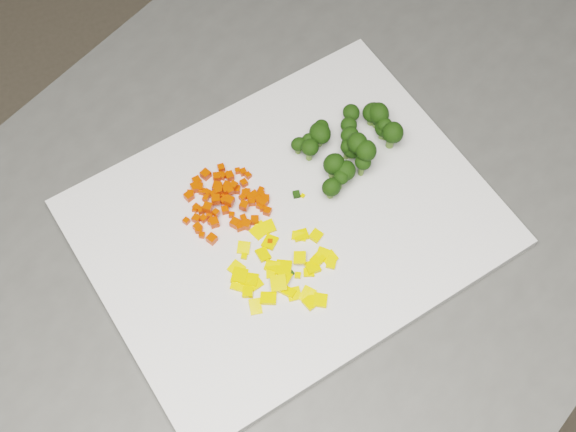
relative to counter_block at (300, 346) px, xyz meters
name	(u,v)px	position (x,y,z in m)	size (l,w,h in m)	color
counter_block	(300,346)	(0.00, 0.00, 0.00)	(0.93, 0.65, 0.90)	#494A47
cutting_board	(288,223)	(-0.03, -0.01, 0.46)	(0.40, 0.31, 0.01)	silver
carrot_pile	(225,200)	(-0.08, 0.03, 0.47)	(0.09, 0.09, 0.02)	red
pepper_pile	(286,266)	(-0.05, -0.06, 0.47)	(0.10, 0.10, 0.01)	yellow
broccoli_pile	(347,144)	(0.06, 0.03, 0.49)	(0.11, 0.11, 0.05)	black
carrot_cube_0	(229,201)	(-0.07, 0.03, 0.47)	(0.01, 0.01, 0.01)	red
carrot_cube_1	(202,191)	(-0.09, 0.06, 0.46)	(0.01, 0.01, 0.01)	red
carrot_cube_2	(212,239)	(-0.11, 0.00, 0.47)	(0.01, 0.01, 0.01)	red
carrot_cube_3	(208,207)	(-0.10, 0.03, 0.47)	(0.01, 0.01, 0.01)	red
carrot_cube_4	(257,198)	(-0.05, 0.02, 0.46)	(0.01, 0.01, 0.01)	red
carrot_cube_5	(197,181)	(-0.09, 0.07, 0.46)	(0.01, 0.01, 0.01)	red
carrot_cube_6	(191,194)	(-0.11, 0.06, 0.46)	(0.01, 0.01, 0.01)	red
carrot_cube_7	(234,185)	(-0.06, 0.04, 0.47)	(0.01, 0.01, 0.01)	red
carrot_cube_8	(243,218)	(-0.07, 0.01, 0.46)	(0.01, 0.01, 0.01)	red
carrot_cube_9	(260,205)	(-0.05, 0.01, 0.46)	(0.01, 0.01, 0.01)	red
carrot_cube_10	(245,193)	(-0.05, 0.03, 0.46)	(0.01, 0.01, 0.01)	red
carrot_cube_11	(226,190)	(-0.07, 0.04, 0.47)	(0.01, 0.01, 0.01)	red
carrot_cube_12	(218,189)	(-0.08, 0.05, 0.47)	(0.01, 0.01, 0.01)	red
carrot_cube_13	(263,208)	(-0.05, 0.01, 0.46)	(0.01, 0.01, 0.01)	red
carrot_cube_14	(230,191)	(-0.07, 0.04, 0.47)	(0.01, 0.01, 0.01)	red
carrot_cube_15	(206,199)	(-0.09, 0.05, 0.46)	(0.01, 0.01, 0.01)	red
carrot_cube_16	(202,235)	(-0.11, 0.01, 0.46)	(0.01, 0.01, 0.01)	red
carrot_cube_17	(203,219)	(-0.11, 0.02, 0.46)	(0.01, 0.01, 0.01)	red
carrot_cube_18	(261,190)	(-0.04, 0.03, 0.46)	(0.01, 0.01, 0.01)	red
carrot_cube_19	(235,223)	(-0.08, 0.01, 0.47)	(0.01, 0.01, 0.01)	red
carrot_cube_20	(246,224)	(-0.07, 0.00, 0.47)	(0.01, 0.01, 0.01)	red
carrot_cube_21	(266,199)	(-0.04, 0.02, 0.46)	(0.01, 0.01, 0.01)	red
carrot_cube_22	(267,211)	(-0.04, 0.00, 0.46)	(0.01, 0.01, 0.01)	red
carrot_cube_23	(244,206)	(-0.06, 0.02, 0.47)	(0.01, 0.01, 0.01)	red
carrot_cube_24	(186,221)	(-0.12, 0.03, 0.46)	(0.01, 0.01, 0.01)	red
carrot_cube_25	(214,222)	(-0.10, 0.02, 0.47)	(0.01, 0.01, 0.01)	red
carrot_cube_26	(247,192)	(-0.05, 0.03, 0.46)	(0.01, 0.01, 0.01)	red
carrot_cube_27	(248,176)	(-0.04, 0.05, 0.46)	(0.01, 0.01, 0.01)	red
carrot_cube_28	(228,190)	(-0.07, 0.04, 0.47)	(0.01, 0.01, 0.01)	red
carrot_cube_29	(221,168)	(-0.07, 0.07, 0.46)	(0.01, 0.01, 0.01)	red
carrot_cube_30	(206,174)	(-0.08, 0.07, 0.47)	(0.01, 0.01, 0.01)	red
carrot_cube_31	(209,215)	(-0.10, 0.03, 0.46)	(0.01, 0.01, 0.01)	red
carrot_cube_32	(265,197)	(-0.04, 0.02, 0.46)	(0.01, 0.01, 0.01)	red
carrot_cube_33	(244,183)	(-0.05, 0.05, 0.46)	(0.01, 0.01, 0.01)	red
carrot_cube_34	(237,190)	(-0.06, 0.04, 0.46)	(0.01, 0.01, 0.01)	red
carrot_cube_35	(199,230)	(-0.11, 0.01, 0.46)	(0.01, 0.01, 0.01)	red
carrot_cube_36	(228,187)	(-0.07, 0.05, 0.47)	(0.01, 0.01, 0.01)	red
carrot_cube_37	(212,222)	(-0.10, 0.02, 0.46)	(0.01, 0.01, 0.01)	red
carrot_cube_38	(217,187)	(-0.08, 0.05, 0.47)	(0.01, 0.01, 0.01)	red
carrot_cube_39	(216,199)	(-0.09, 0.04, 0.47)	(0.01, 0.01, 0.01)	red
carrot_cube_40	(201,211)	(-0.10, 0.03, 0.46)	(0.01, 0.01, 0.01)	red
carrot_cube_41	(226,196)	(-0.07, 0.04, 0.46)	(0.01, 0.01, 0.01)	red
carrot_cube_42	(260,201)	(-0.04, 0.02, 0.46)	(0.01, 0.01, 0.01)	red
carrot_cube_43	(230,176)	(-0.06, 0.06, 0.46)	(0.01, 0.01, 0.01)	red
carrot_cube_44	(243,198)	(-0.06, 0.03, 0.46)	(0.01, 0.01, 0.01)	red
carrot_cube_45	(222,176)	(-0.07, 0.06, 0.46)	(0.01, 0.01, 0.01)	red
carrot_cube_46	(223,201)	(-0.08, 0.03, 0.47)	(0.01, 0.01, 0.01)	red
carrot_cube_47	(255,220)	(-0.06, 0.00, 0.46)	(0.01, 0.01, 0.01)	red
carrot_cube_48	(254,195)	(-0.05, 0.03, 0.46)	(0.01, 0.01, 0.01)	red
carrot_cube_49	(232,215)	(-0.08, 0.02, 0.46)	(0.01, 0.01, 0.01)	red
carrot_cube_50	(216,212)	(-0.09, 0.02, 0.47)	(0.01, 0.01, 0.01)	red
carrot_cube_51	(240,226)	(-0.08, 0.00, 0.46)	(0.01, 0.01, 0.01)	red
carrot_cube_52	(217,186)	(-0.08, 0.05, 0.46)	(0.01, 0.01, 0.01)	red
carrot_cube_53	(189,196)	(-0.11, 0.05, 0.46)	(0.01, 0.01, 0.01)	red
carrot_cube_54	(238,171)	(-0.05, 0.06, 0.46)	(0.01, 0.01, 0.01)	red
carrot_cube_55	(208,194)	(-0.09, 0.05, 0.46)	(0.01, 0.01, 0.01)	red
carrot_cube_56	(214,195)	(-0.09, 0.04, 0.47)	(0.01, 0.01, 0.01)	red
carrot_cube_57	(197,219)	(-0.11, 0.03, 0.46)	(0.01, 0.01, 0.01)	red
carrot_cube_58	(216,199)	(-0.09, 0.04, 0.47)	(0.01, 0.01, 0.01)	red
carrot_cube_59	(228,175)	(-0.06, 0.06, 0.46)	(0.01, 0.01, 0.01)	red
carrot_cube_60	(250,197)	(-0.05, 0.03, 0.46)	(0.01, 0.01, 0.01)	red
carrot_cube_61	(196,207)	(-0.11, 0.04, 0.46)	(0.01, 0.01, 0.01)	red
carrot_cube_62	(252,202)	(-0.05, 0.02, 0.46)	(0.01, 0.01, 0.01)	red
carrot_cube_63	(199,188)	(-0.10, 0.06, 0.46)	(0.01, 0.01, 0.01)	red
carrot_cube_64	(198,184)	(-0.10, 0.07, 0.46)	(0.01, 0.01, 0.01)	red
carrot_cube_65	(207,193)	(-0.09, 0.05, 0.46)	(0.01, 0.01, 0.01)	red
carrot_cube_66	(195,187)	(-0.10, 0.06, 0.47)	(0.01, 0.01, 0.01)	red
carrot_cube_67	(261,194)	(-0.04, 0.03, 0.46)	(0.01, 0.01, 0.01)	red
carrot_cube_68	(225,210)	(-0.08, 0.02, 0.46)	(0.01, 0.01, 0.01)	red
carrot_cube_69	(198,228)	(-0.11, 0.02, 0.46)	(0.01, 0.01, 0.01)	red
carrot_cube_70	(263,203)	(-0.04, 0.02, 0.46)	(0.01, 0.01, 0.01)	red
carrot_cube_71	(243,172)	(-0.05, 0.06, 0.46)	(0.01, 0.01, 0.01)	red
carrot_cube_72	(216,224)	(-0.10, 0.01, 0.46)	(0.01, 0.01, 0.01)	red
carrot_cube_73	(217,177)	(-0.07, 0.06, 0.46)	(0.01, 0.01, 0.01)	red
carrot_cube_74	(218,191)	(-0.08, 0.04, 0.47)	(0.01, 0.01, 0.01)	red
pepper_chunk_0	(268,298)	(-0.08, -0.08, 0.46)	(0.01, 0.02, 0.00)	yellow
pepper_chunk_1	(320,300)	(-0.04, -0.11, 0.46)	(0.01, 0.01, 0.00)	yellow
pepper_chunk_2	(284,268)	(-0.05, -0.06, 0.46)	(0.02, 0.02, 0.00)	yellow
pepper_chunk_3	(250,280)	(-0.09, -0.06, 0.46)	(0.02, 0.01, 0.00)	yellow
pepper_chunk_4	(330,258)	(-0.01, -0.07, 0.46)	(0.01, 0.01, 0.00)	yellow
pepper_chunk_5	(300,258)	(-0.04, -0.06, 0.47)	(0.01, 0.01, 0.00)	yellow
pepper_chunk_6	(301,235)	(-0.02, -0.03, 0.46)	(0.01, 0.01, 0.00)	yellow
pepper_chunk_7	(240,276)	(-0.10, -0.05, 0.46)	(0.02, 0.01, 0.00)	yellow
pepper_chunk_8	(255,283)	(-0.09, -0.06, 0.46)	(0.01, 0.01, 0.00)	yellow
pepper_chunk_9	(299,236)	(-0.03, -0.03, 0.46)	(0.01, 0.01, 0.00)	yellow
pepper_chunk_10	(318,259)	(-0.02, -0.07, 0.46)	(0.01, 0.01, 0.00)	yellow
pepper_chunk_11	(284,277)	(-0.06, -0.07, 0.47)	(0.01, 0.01, 0.00)	yellow
pepper_chunk_12	(260,230)	(-0.06, -0.01, 0.46)	(0.02, 0.01, 0.00)	yellow
pepper_chunk_13	(313,267)	(-0.03, -0.07, 0.46)	(0.01, 0.01, 0.00)	yellow
pepper_chunk_14	(312,302)	(-0.04, -0.10, 0.46)	(0.02, 0.01, 0.00)	yellow
pepper_chunk_15	(255,307)	(-0.10, -0.09, 0.46)	(0.01, 0.02, 0.00)	yellow
pepper_chunk_16	(244,248)	(-0.08, -0.02, 0.46)	(0.01, 0.01, 0.00)	yellow
pepper_chunk_17	(271,266)	(-0.06, -0.05, 0.46)	(0.01, 0.01, 0.00)	yellow
pepper_chunk_18	(287,291)	(-0.06, -0.08, 0.46)	(0.02, 0.01, 0.00)	yellow
pepper_chunk_19	(331,263)	(-0.01, -0.07, 0.46)	(0.01, 0.01, 0.00)	yellow
pepper_chunk_20	(240,284)	(-0.10, -0.06, 0.46)	(0.02, 0.02, 0.00)	yellow
pepper_chunk_21	(309,273)	(-0.03, -0.07, 0.46)	(0.01, 0.01, 0.00)	yellow
pepper_chunk_22	(307,295)	(-0.04, -0.10, 0.46)	(0.02, 0.01, 0.00)	yellow
pepper_chunk_23	(248,291)	(-0.10, -0.07, 0.46)	(0.01, 0.01, 0.00)	yellow
pepper_chunk_24	(237,268)	(-0.10, -0.04, 0.46)	(0.01, 0.01, 0.00)	yellow
pepper_chunk_25	(294,294)	(-0.06, -0.09, 0.46)	(0.01, 0.01, 0.00)	yellow
pepper_chunk_26	(267,227)	(-0.05, -0.01, 0.46)	(0.01, 0.02, 0.00)	yellow
pepper_chunk_27	(273,270)	(-0.06, -0.06, 0.46)	(0.02, 0.01, 0.00)	yellow
pepper_chunk_28	(270,242)	(-0.05, -0.03, 0.46)	(0.02, 0.01, 0.00)	yellow
pepper_chunk_29	(263,254)	(-0.07, -0.04, 0.46)	(0.02, 0.01, 0.00)	yellow
pepper_chunk_30	(279,283)	(-0.07, -0.07, 0.47)	(0.02, 0.02, 0.00)	yellow
pepper_chunk_31	(316,236)	(-0.01, -0.04, 0.46)	(0.01, 0.01, 0.00)	yellow
pepper_chunk_32	(322,253)	(-0.01, -0.06, 0.46)	(0.01, 0.01, 0.00)	yellow
broccoli_floret_0	(333,168)	(0.04, 0.02, 0.48)	(0.03, 0.03, 0.03)	black
broccoli_floret_1	(298,146)	(0.02, 0.06, 0.47)	(0.02, 0.02, 0.02)	black
broccoli_floret_2	(372,115)	(0.11, 0.06, 0.47)	(0.03, 0.03, 0.03)	black
broccoli_floret_3	(344,173)	(0.05, 0.01, 0.47)	(0.03, 0.03, 0.03)	black
broccoli_floret_4	(365,154)	(0.07, 0.01, 0.49)	(0.03, 0.03, 0.03)	black
broccoli_floret_5	(331,190)	(0.02, 0.00, 0.47)	(0.03, 0.03, 0.03)	black
broccoli_floret_6	(319,136)	(0.04, 0.06, 0.48)	(0.03, 0.03, 0.03)	black
broccoli_floret_7	(385,133)	(0.11, 0.03, 0.47)	(0.02, 0.02, 0.02)	black
broccoli_floret_8	(309,151)	(0.03, 0.05, 0.48)	(0.03, 0.03, 0.03)	black
broccoli_floret_9	(377,117)	(0.11, 0.05, 0.48)	(0.03, 0.03, 0.03)	black
broccoli_floret_10	(321,131)	(0.05, 0.06, 0.47)	(0.02, 0.02, 0.03)	black
broccoli_floret_11	(378,122)	(0.11, 0.05, 0.47)	(0.02, 0.02, 0.02)	black
broccoli_floret_12	(340,181)	(0.04, 0.00, 0.47)	(0.02, 0.02, 0.03)	black
broccoli_floret_13	(382,131)	(0.11, 0.04, 0.47)	(0.03, 0.03, 0.02)	black
broccoli_floret_14	(362,166)	(0.07, 0.01, 0.48)	(0.02, 0.02, 0.03)	black
broccoli_floret_15	(308,142)	(0.03, 0.06, 0.47)	(0.02, 0.02, 0.02)	black
broccoli_floret_16	(383,129)	(0.11, 0.04, 0.48)	(0.02, 0.02, 0.03)	black
broccoli_floret_17	(348,128)	(0.08, 0.06, 0.47)	(0.02, 0.02, 0.02)	black
broccoli_floret_18	(391,137)	(0.11, 0.02, 0.48)	(0.03, 0.03, 0.03)	black
broccoli_floret_19	(351,149)	(0.07, 0.03, 0.47)	(0.03, 0.03, 0.03)	black
broccoli_floret_20	(350,115)	(0.09, 0.07, 0.47)	(0.02, 0.02, 0.02)	black
broccoli_floret_21	(349,139)	(0.07, 0.04, 0.48)	(0.03, 0.03, 0.03)	black
broccoli_floret_22	(356,147)	(0.07, 0.02, 0.49)	(0.03, 0.03, 0.03)	black
broccoli_floret_23	(347,151)	(0.06, 0.03, 0.47)	(0.02, 0.02, 0.03)	black
stray_bit_0	(260,225)	(-0.06, -0.01, 0.46)	(0.00, 0.00, 0.00)	red
stray_bit_1	(270,242)	(-0.05, -0.03, 0.46)	(0.01, 0.01, 0.00)	red
stray_bit_2	(195,209)	(-0.11, 0.04, 0.46)	(0.01, 0.01, 0.00)	red
stray_bit_3	(296,194)	(-0.01, 0.01, 0.46)	(0.01, 0.01, 0.00)	black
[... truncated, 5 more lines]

